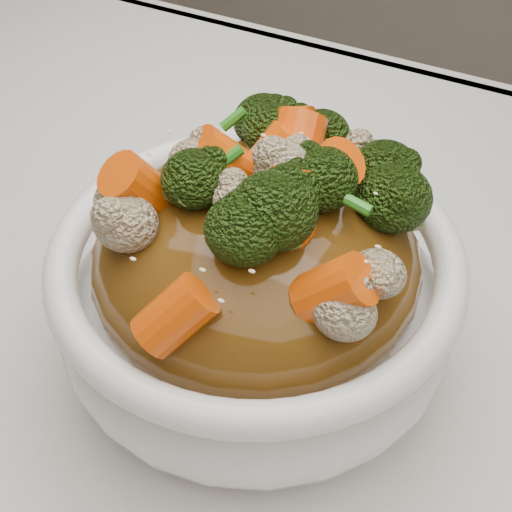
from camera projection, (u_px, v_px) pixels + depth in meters
The scene contains 8 objects.
tablecloth at pixel (322, 430), 0.42m from camera, with size 1.20×0.80×0.04m, color silver.
bowl at pixel (256, 298), 0.41m from camera, with size 0.23×0.23×0.09m, color white, non-canonical shape.
sauce_base at pixel (256, 260), 0.39m from camera, with size 0.18×0.18×0.10m, color #59360F.
carrots at pixel (256, 164), 0.35m from camera, with size 0.18×0.18×0.05m, color #F15307, non-canonical shape.
broccoli at pixel (256, 166), 0.35m from camera, with size 0.18×0.18×0.05m, color black, non-canonical shape.
cauliflower at pixel (256, 169), 0.35m from camera, with size 0.18×0.18×0.04m, color #CAB48A, non-canonical shape.
scallions at pixel (256, 162), 0.35m from camera, with size 0.14×0.14×0.02m, color #2C851E, non-canonical shape.
sesame_seeds at pixel (256, 162), 0.35m from camera, with size 0.16×0.16×0.01m, color #F7E9AF, non-canonical shape.
Camera 1 is at (0.07, -0.22, 1.10)m, focal length 50.00 mm.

